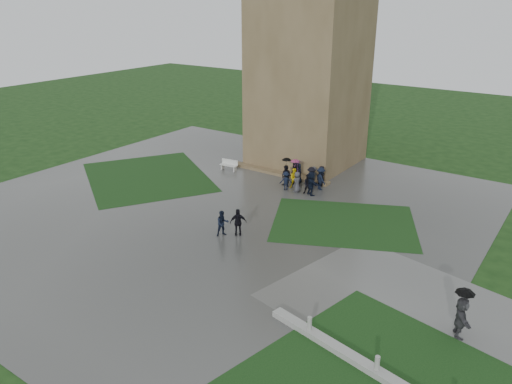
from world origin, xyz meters
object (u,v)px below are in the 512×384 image
Objects in this scene: pedestrian_near at (238,222)px; pedestrian_path at (462,313)px; bench at (229,165)px; pedestrian_mid at (223,223)px; tower at (310,58)px.

pedestrian_near is 13.81m from pedestrian_path.
pedestrian_mid is (7.29, -10.05, 0.35)m from bench.
pedestrian_near is at bearing 170.16° from pedestrian_path.
tower is 10.34× the size of pedestrian_near.
pedestrian_path reaches higher than pedestrian_near.
pedestrian_mid is 0.96m from pedestrian_near.
pedestrian_path is (17.58, -17.69, -7.86)m from tower.
pedestrian_mid reaches higher than bench.
tower is at bearing 44.64° from pedestrian_mid.
pedestrian_path is (21.69, -11.88, 0.67)m from bench.
tower is at bearing 134.83° from pedestrian_path.
bench is 0.67× the size of pedestrian_path.
pedestrian_path reaches higher than bench.
tower reaches higher than pedestrian_path.
pedestrian_mid is at bearing 172.78° from pedestrian_path.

